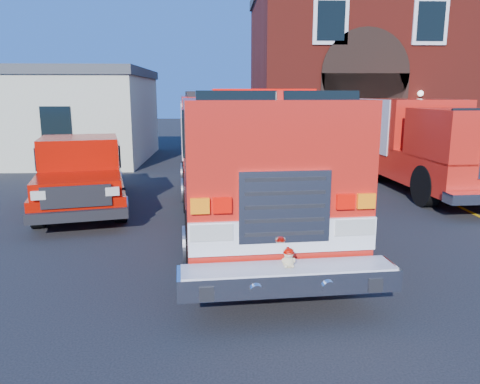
{
  "coord_description": "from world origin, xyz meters",
  "views": [
    {
      "loc": [
        -0.37,
        -10.27,
        3.24
      ],
      "look_at": [
        0.0,
        -1.2,
        1.3
      ],
      "focal_mm": 35.0,
      "sensor_mm": 36.0,
      "label": 1
    }
  ],
  "objects_px": {
    "pickup_truck": "(82,174)",
    "fire_engine": "(240,155)",
    "fire_station": "(403,72)",
    "side_building": "(42,114)",
    "secondary_truck": "(417,139)"
  },
  "relations": [
    {
      "from": "pickup_truck",
      "to": "fire_engine",
      "type": "bearing_deg",
      "value": -22.06
    },
    {
      "from": "fire_station",
      "to": "fire_engine",
      "type": "height_order",
      "value": "fire_station"
    },
    {
      "from": "fire_station",
      "to": "side_building",
      "type": "height_order",
      "value": "fire_station"
    },
    {
      "from": "fire_engine",
      "to": "pickup_truck",
      "type": "bearing_deg",
      "value": 157.94
    },
    {
      "from": "side_building",
      "to": "fire_station",
      "type": "bearing_deg",
      "value": 3.14
    },
    {
      "from": "side_building",
      "to": "pickup_truck",
      "type": "relative_size",
      "value": 1.55
    },
    {
      "from": "side_building",
      "to": "pickup_truck",
      "type": "height_order",
      "value": "side_building"
    },
    {
      "from": "side_building",
      "to": "fire_engine",
      "type": "xyz_separation_m",
      "value": [
        9.1,
        -11.71,
        -0.5
      ]
    },
    {
      "from": "side_building",
      "to": "secondary_truck",
      "type": "relative_size",
      "value": 1.08
    },
    {
      "from": "secondary_truck",
      "to": "fire_station",
      "type": "bearing_deg",
      "value": 72.91
    },
    {
      "from": "side_building",
      "to": "secondary_truck",
      "type": "bearing_deg",
      "value": -24.6
    },
    {
      "from": "side_building",
      "to": "fire_engine",
      "type": "bearing_deg",
      "value": -52.15
    },
    {
      "from": "side_building",
      "to": "pickup_truck",
      "type": "bearing_deg",
      "value": -64.91
    },
    {
      "from": "secondary_truck",
      "to": "fire_engine",
      "type": "bearing_deg",
      "value": -144.23
    },
    {
      "from": "side_building",
      "to": "pickup_truck",
      "type": "xyz_separation_m",
      "value": [
        4.64,
        -9.9,
        -1.24
      ]
    }
  ]
}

